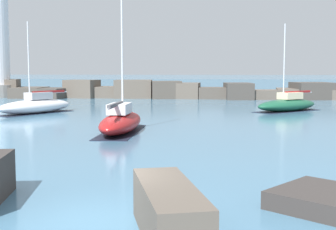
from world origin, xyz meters
TOP-DOWN VIEW (x-y plane):
  - ground_plane at (0.00, 0.00)m, footprint 600.00×600.00m
  - open_sea_beyond at (0.00, 111.86)m, footprint 400.00×116.00m
  - breakwater_jetty at (2.09, 51.84)m, footprint 63.46×7.11m
  - foreground_rocks at (0.26, -0.03)m, footprint 18.02×8.97m
  - sailboat_moored_0 at (10.14, 33.51)m, footprint 7.35×6.92m
  - sailboat_moored_2 at (-13.00, 29.04)m, footprint 5.84×7.91m
  - sailboat_moored_3 at (-2.79, 17.22)m, footprint 2.21×7.87m

SIDE VIEW (x-z plane):
  - ground_plane at x=0.00m, z-range 0.00..0.00m
  - open_sea_beyond at x=0.00m, z-range 0.00..0.01m
  - foreground_rocks at x=0.26m, z-range -0.17..1.20m
  - sailboat_moored_0 at x=10.14m, z-range -3.45..4.78m
  - sailboat_moored_3 at x=-2.79m, z-range -3.85..5.27m
  - sailboat_moored_2 at x=-13.00m, z-range -3.39..4.82m
  - breakwater_jetty at x=2.09m, z-range -0.25..2.30m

